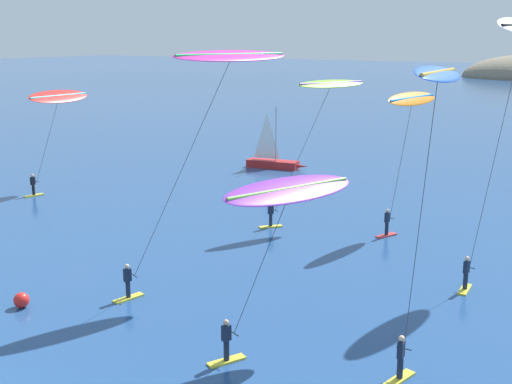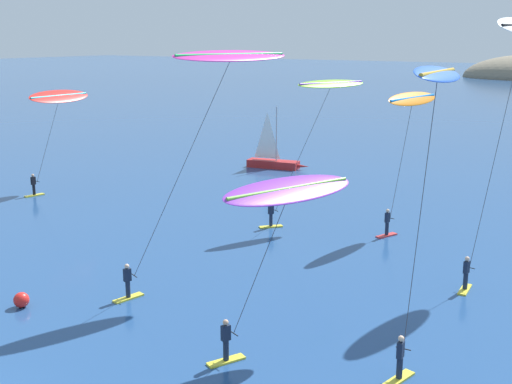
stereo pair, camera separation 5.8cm
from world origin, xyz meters
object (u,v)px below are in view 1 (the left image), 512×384
Objects in this scene: kitesurfer_orange at (410,110)px; kitesurfer_purple at (286,199)px; kitesurfer_magenta at (225,71)px; kitesurfer_blue at (434,103)px; kitesurfer_lime at (325,97)px; marker_buoy at (21,300)px; kitesurfer_red at (57,102)px; sailboat_near at (276,161)px.

kitesurfer_orange is 17.81m from kitesurfer_purple.
kitesurfer_blue is at bearing -14.21° from kitesurfer_magenta.
kitesurfer_purple is 0.72× the size of kitesurfer_lime.
kitesurfer_orange reaches higher than marker_buoy.
kitesurfer_red is 0.70× the size of kitesurfer_magenta.
kitesurfer_red reaches higher than kitesurfer_purple.
marker_buoy is (-4.61, -20.50, -7.75)m from kitesurfer_lime.
kitesurfer_orange is 5.52m from kitesurfer_lime.
kitesurfer_orange is at bearing -35.52° from sailboat_near.
kitesurfer_magenta reaches higher than marker_buoy.
kitesurfer_lime is 22.39m from marker_buoy.
sailboat_near is at bearing 58.78° from kitesurfer_red.
kitesurfer_lime reaches higher than marker_buoy.
kitesurfer_orange is at bearing 112.15° from kitesurfer_blue.
kitesurfer_lime is at bearing -172.56° from kitesurfer_orange.
kitesurfer_purple is 9.47× the size of marker_buoy.
kitesurfer_lime is at bearing 128.40° from kitesurfer_blue.
kitesurfer_red reaches higher than sailboat_near.
marker_buoy is at bearing -161.08° from kitesurfer_blue.
kitesurfer_blue is at bearing 23.44° from kitesurfer_purple.
kitesurfer_lime reaches higher than kitesurfer_purple.
marker_buoy is at bearing -45.13° from kitesurfer_red.
sailboat_near is 37.12m from kitesurfer_blue.
kitesurfer_lime is (-0.72, 12.08, -2.18)m from kitesurfer_magenta.
kitesurfer_magenta reaches higher than kitesurfer_orange.
kitesurfer_purple is 0.59× the size of kitesurfer_magenta.
kitesurfer_magenta is (12.09, -24.79, 9.64)m from sailboat_near.
marker_buoy is (-11.63, -3.55, -5.52)m from kitesurfer_purple.
kitesurfer_blue is (4.78, 2.07, 3.72)m from kitesurfer_purple.
kitesurfer_blue is 11.44m from kitesurfer_magenta.
kitesurfer_lime is (11.37, -12.71, 7.46)m from sailboat_near.
marker_buoy is (16.71, -16.79, -6.57)m from kitesurfer_red.
sailboat_near is 21.78m from kitesurfer_orange.
kitesurfer_red is 24.58m from marker_buoy.
kitesurfer_red is (-9.95, -16.42, 6.27)m from sailboat_near.
kitesurfer_orange is 0.76× the size of kitesurfer_magenta.
kitesurfer_orange is 0.79× the size of kitesurfer_blue.
marker_buoy is at bearing -78.50° from sailboat_near.
kitesurfer_blue is at bearing -67.85° from kitesurfer_orange.
kitesurfer_orange is at bearing 64.64° from marker_buoy.
kitesurfer_lime is at bearing 93.41° from kitesurfer_magenta.
kitesurfer_magenta reaches higher than kitesurfer_lime.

